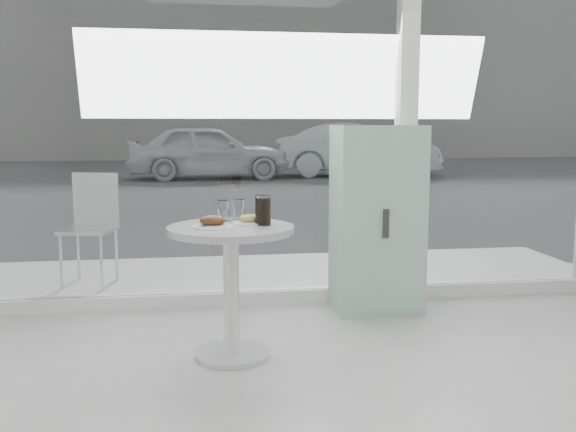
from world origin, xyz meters
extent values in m
cube|color=white|center=(0.00, 3.00, 0.05)|extent=(5.00, 0.12, 0.10)
cube|color=white|center=(0.90, 3.00, 1.50)|extent=(0.14, 0.14, 3.00)
cube|color=white|center=(-0.77, 3.00, 1.40)|extent=(3.21, 0.02, 2.60)
cube|color=white|center=(1.67, 3.00, 1.40)|extent=(1.41, 0.02, 2.60)
cylinder|color=white|center=(-0.50, 1.90, 0.01)|extent=(0.44, 0.44, 0.03)
cylinder|color=white|center=(-0.50, 1.90, 0.37)|extent=(0.09, 0.09, 0.70)
cylinder|color=silver|center=(-0.50, 1.90, 0.75)|extent=(0.72, 0.72, 0.04)
cube|color=silver|center=(0.00, 3.80, 0.03)|extent=(5.60, 1.60, 0.05)
cube|color=#3A3A3A|center=(0.00, 16.00, 0.00)|extent=(40.00, 24.00, 0.00)
cube|color=gray|center=(0.00, 25.00, 4.00)|extent=(40.00, 2.00, 8.00)
cube|color=#9AC5AF|center=(0.60, 2.72, 0.67)|extent=(0.62, 0.42, 1.34)
cube|color=#333333|center=(0.60, 2.50, 0.67)|extent=(0.04, 0.02, 0.20)
cylinder|color=white|center=(-1.75, 3.49, 0.27)|extent=(0.02, 0.02, 0.44)
cylinder|color=white|center=(-1.43, 3.41, 0.27)|extent=(0.02, 0.02, 0.44)
cylinder|color=white|center=(-1.67, 3.81, 0.27)|extent=(0.02, 0.02, 0.44)
cylinder|color=white|center=(-1.35, 3.73, 0.27)|extent=(0.02, 0.02, 0.44)
cube|color=white|center=(-1.55, 3.61, 0.50)|extent=(0.47, 0.47, 0.03)
cube|color=white|center=(-1.50, 3.79, 0.73)|extent=(0.38, 0.11, 0.44)
imported|color=silver|center=(-0.25, 14.77, 0.69)|extent=(4.08, 1.64, 1.39)
imported|color=#A0A2A7|center=(3.67, 14.97, 0.71)|extent=(4.49, 2.14, 1.42)
cylinder|color=white|center=(-0.60, 1.86, 0.78)|extent=(0.24, 0.24, 0.01)
cube|color=silver|center=(-0.58, 1.85, 0.79)|extent=(0.12, 0.11, 0.00)
ellipsoid|color=#3D1E10|center=(-0.60, 1.86, 0.81)|extent=(0.14, 0.12, 0.06)
ellipsoid|color=#3D1E10|center=(-0.57, 1.88, 0.81)|extent=(0.07, 0.07, 0.04)
cylinder|color=white|center=(-0.39, 1.98, 0.78)|extent=(0.19, 0.19, 0.01)
torus|color=tan|center=(-0.39, 1.98, 0.80)|extent=(0.11, 0.11, 0.04)
cylinder|color=white|center=(-0.53, 2.14, 0.83)|extent=(0.07, 0.07, 0.12)
cylinder|color=white|center=(-0.53, 2.14, 0.81)|extent=(0.06, 0.06, 0.07)
cylinder|color=white|center=(-0.43, 2.16, 0.83)|extent=(0.08, 0.08, 0.12)
cylinder|color=white|center=(-0.43, 2.16, 0.81)|extent=(0.06, 0.06, 0.07)
cylinder|color=white|center=(-0.31, 1.92, 0.86)|extent=(0.09, 0.09, 0.17)
cylinder|color=black|center=(-0.31, 1.92, 0.85)|extent=(0.08, 0.08, 0.16)
camera|label=1|loc=(-0.72, -1.70, 1.33)|focal=40.00mm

